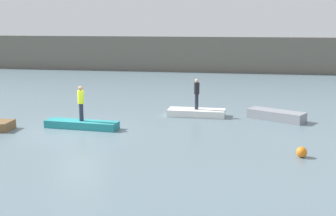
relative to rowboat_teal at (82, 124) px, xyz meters
name	(u,v)px	position (x,y,z in m)	size (l,w,h in m)	color
ground_plane	(78,131)	(0.01, -0.65, -0.20)	(120.00, 120.00, 0.00)	slate
embankment_wall	(169,54)	(0.01, 27.04, 1.70)	(80.00, 1.20, 3.79)	#666056
rowboat_teal	(82,124)	(0.00, 0.00, 0.00)	(3.89, 0.91, 0.39)	teal
rowboat_white	(196,113)	(5.57, 4.01, 0.01)	(3.32, 1.23, 0.41)	white
rowboat_grey	(276,115)	(10.13, 3.73, 0.07)	(3.17, 1.08, 0.54)	gray
person_hiviz_shirt	(81,102)	(0.00, 0.00, 1.22)	(0.32, 0.32, 1.83)	#232838
person_dark_shirt	(197,92)	(5.57, 4.01, 1.21)	(0.32, 0.32, 1.80)	#232838
mooring_buoy	(302,152)	(10.71, -3.29, 0.03)	(0.45, 0.45, 0.45)	orange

